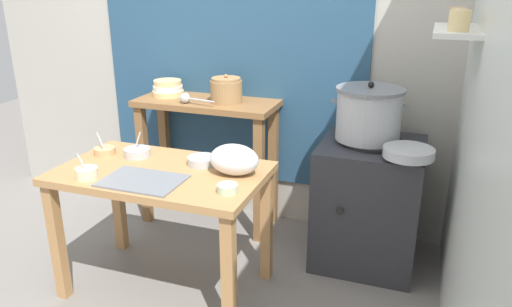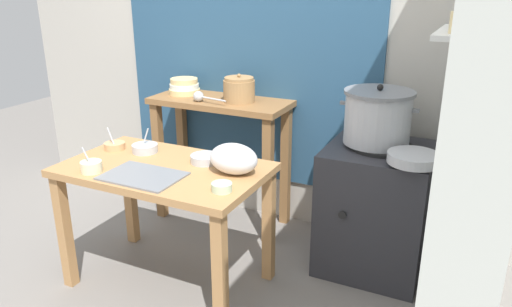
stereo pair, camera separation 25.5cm
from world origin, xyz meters
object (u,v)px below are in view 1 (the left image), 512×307
Objects in this scene: steamer_pot at (369,114)px; wide_pan at (409,153)px; prep_table at (162,189)px; stove_block at (368,202)px; back_shelf_table at (207,132)px; bowl_stack_enamel at (168,88)px; prep_bowl_0 at (87,173)px; ladle at (186,98)px; prep_bowl_2 at (202,160)px; prep_bowl_1 at (227,188)px; prep_bowl_3 at (137,152)px; clay_pot at (226,90)px; prep_bowl_4 at (105,151)px; plastic_bag at (234,160)px; serving_tray at (142,181)px.

steamer_pot is 1.65× the size of wide_pan.
stove_block is at bearing 34.27° from prep_table.
stove_block is at bearing -6.56° from back_shelf_table.
bowl_stack_enamel is at bearing 174.11° from steamer_pot.
bowl_stack_enamel is at bearing 96.97° from prep_bowl_0.
ladle reaches higher than stove_block.
prep_bowl_2 is at bearing 40.97° from prep_table.
prep_bowl_2 is (-0.27, 0.30, 0.00)m from prep_bowl_1.
wide_pan is 1.00m from prep_bowl_1.
prep_bowl_2 is at bearing 0.86° from prep_bowl_3.
back_shelf_table is at bearing 173.44° from stove_block.
steamer_pot is 0.37m from wide_pan.
wide_pan is (1.34, -0.35, 0.13)m from back_shelf_table.
clay_pot is 0.27m from ladle.
prep_bowl_4 is (-1.65, -0.37, -0.06)m from wide_pan.
prep_bowl_0 is at bearing -144.78° from stove_block.
prep_bowl_2 is (-0.85, -0.54, 0.36)m from stove_block.
back_shelf_table is at bearing 80.56° from prep_bowl_0.
back_shelf_table is at bearing -6.35° from bowl_stack_enamel.
prep_table is 8.26× the size of prep_bowl_4.
prep_bowl_0 is at bearing -155.65° from plastic_bag.
stove_block is 1.76× the size of steamer_pot.
ladle is 1.45m from wide_pan.
bowl_stack_enamel is (-0.42, 0.86, 0.34)m from prep_table.
prep_bowl_4 is at bearing 146.86° from serving_tray.
bowl_stack_enamel reaches higher than prep_bowl_3.
back_shelf_table reaches higher than wide_pan.
ladle is at bearing 127.23° from prep_bowl_1.
stove_block is 2.95× the size of ladle.
prep_bowl_3 reaches higher than prep_bowl_1.
ladle is (-0.23, -0.12, -0.05)m from clay_pot.
steamer_pot is 2.79× the size of prep_bowl_2.
wide_pan is at bearing -13.08° from bowl_stack_enamel.
ladle is 0.66× the size of serving_tray.
prep_table is 5.04× the size of bowl_stack_enamel.
clay_pot is 0.73m from prep_bowl_2.
clay_pot is (0.03, 0.82, 0.37)m from prep_table.
prep_bowl_3 is at bearing 11.02° from prep_bowl_4.
prep_bowl_4 is at bearing -156.56° from steamer_pot.
prep_bowl_3 is (-0.40, -0.01, 0.00)m from prep_bowl_2.
serving_tray is (-0.98, -0.88, -0.21)m from steamer_pot.
ladle is at bearing 133.34° from plastic_bag.
stove_block is 1.60m from prep_bowl_4.
back_shelf_table reaches higher than stove_block.
prep_table is 0.44m from plastic_bag.
prep_bowl_0 is (-1.31, -0.92, 0.37)m from stove_block.
ladle is at bearing 69.54° from prep_bowl_4.
clay_pot is 1.08m from prep_bowl_1.
ladle is 0.87m from plastic_bag.
prep_bowl_0 is at bearing -67.89° from prep_bowl_4.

